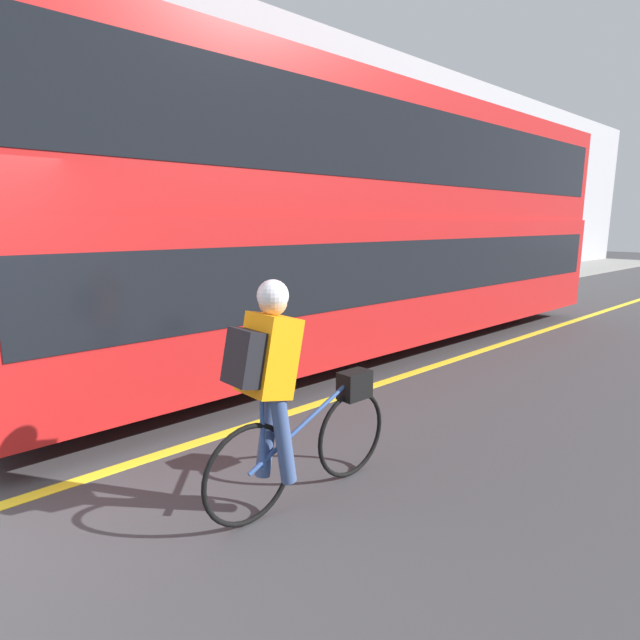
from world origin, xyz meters
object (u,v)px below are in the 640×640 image
Objects in this scene: bus at (368,217)px; trash_bin at (160,305)px; cyclist_on_bike at (285,389)px; street_sign_post at (136,262)px.

trash_bin is at bearing 125.68° from bus.
street_sign_post is at bearing 76.86° from cyclist_on_bike.
bus reaches higher than cyclist_on_bike.
street_sign_post is at bearing -178.98° from trash_bin.
street_sign_post is (-2.52, 2.97, -0.74)m from bus.
cyclist_on_bike is (-3.87, -2.78, -1.22)m from bus.
bus is 6.42× the size of cyclist_on_bike.
trash_bin is (-2.14, 2.98, -1.52)m from bus.
street_sign_post reaches higher than cyclist_on_bike.
cyclist_on_bike is at bearing -103.14° from street_sign_post.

